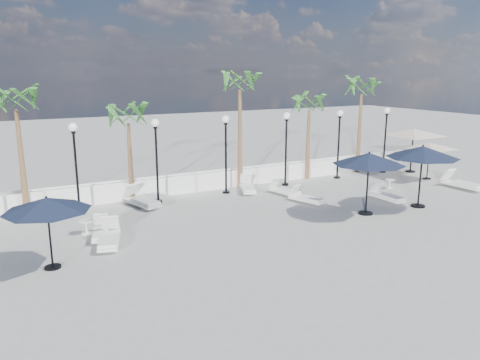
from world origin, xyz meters
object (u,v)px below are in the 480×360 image
lounger_3 (101,231)px  lounger_4 (284,190)px  parasol_navy_left (47,205)px  parasol_cream_sq_a (430,143)px  lounger_5 (248,187)px  lounger_6 (306,198)px  lounger_1 (141,200)px  parasol_cream_sq_b (414,129)px  parasol_navy_right (369,159)px  parasol_navy_mid (423,152)px  lounger_7 (387,196)px  lounger_2 (109,238)px  lounger_8 (462,183)px

lounger_3 → lounger_4: lounger_3 is taller
parasol_navy_left → parasol_cream_sq_a: parasol_navy_left is taller
lounger_5 → lounger_6: (1.43, -3.01, -0.02)m
lounger_4 → lounger_6: size_ratio=0.99×
parasol_navy_left → lounger_1: bearing=50.8°
parasol_cream_sq_b → parasol_navy_right: bearing=-148.1°
parasol_navy_mid → parasol_cream_sq_b: bearing=44.7°
lounger_5 → parasol_navy_right: bearing=-44.1°
lounger_5 → lounger_7: 6.69m
lounger_2 → lounger_6: lounger_2 is taller
parasol_cream_sq_b → lounger_4: bearing=-174.9°
lounger_5 → parasol_navy_left: bearing=-130.2°
lounger_5 → parasol_navy_right: parasol_navy_right is taller
lounger_7 → lounger_5: bearing=136.5°
lounger_5 → parasol_cream_sq_b: size_ratio=0.36×
lounger_2 → lounger_5: size_ratio=1.08×
lounger_3 → parasol_navy_mid: size_ratio=0.59×
lounger_1 → parasol_navy_left: size_ratio=0.87×
lounger_3 → parasol_navy_right: parasol_navy_right is taller
lounger_2 → parasol_navy_mid: bearing=9.2°
lounger_2 → parasol_navy_right: (10.41, -1.47, 2.10)m
lounger_7 → parasol_navy_right: parasol_navy_right is taller
lounger_3 → parasol_cream_sq_a: 18.31m
lounger_2 → parasol_cream_sq_a: size_ratio=0.48×
parasol_cream_sq_a → parasol_cream_sq_b: bearing=69.7°
parasol_navy_left → parasol_navy_mid: (15.24, -0.56, 0.44)m
lounger_7 → parasol_navy_right: size_ratio=0.61×
parasol_cream_sq_b → lounger_7: bearing=-145.9°
lounger_3 → parasol_navy_left: parasol_navy_left is taller
parasol_navy_left → parasol_navy_mid: bearing=-2.1°
lounger_6 → parasol_cream_sq_a: size_ratio=0.41×
lounger_4 → lounger_6: (0.09, -1.70, 0.00)m
lounger_7 → parasol_navy_mid: 2.68m
lounger_1 → lounger_6: 7.50m
parasol_navy_right → parasol_cream_sq_a: (7.68, 3.40, -0.33)m
lounger_1 → lounger_2: lounger_1 is taller
lounger_1 → lounger_6: size_ratio=1.23×
lounger_4 → parasol_navy_right: (1.25, -4.33, 2.14)m
lounger_6 → parasol_navy_left: parasol_navy_left is taller
lounger_7 → parasol_navy_right: 3.36m
lounger_2 → parasol_cream_sq_b: bearing=27.9°
lounger_8 → parasol_navy_right: 7.85m
lounger_2 → lounger_5: bearing=44.8°
lounger_3 → lounger_4: 9.46m
lounger_2 → parasol_cream_sq_b: (18.75, 3.71, 2.32)m
lounger_6 → parasol_cream_sq_b: 10.13m
parasol_navy_left → lounger_3: bearing=47.6°
lounger_7 → lounger_8: size_ratio=0.83×
lounger_1 → lounger_8: size_ratio=1.04×
lounger_2 → lounger_4: bearing=34.0°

